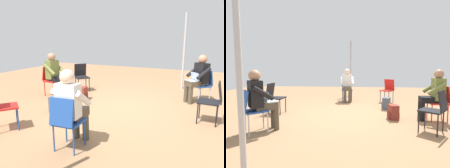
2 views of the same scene
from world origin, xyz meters
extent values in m
plane|color=#99704C|center=(0.00, 0.00, 0.00)|extent=(14.00, 14.00, 0.00)
cube|color=#1E4799|center=(1.98, 0.13, 0.43)|extent=(0.43, 0.43, 0.03)
cylinder|color=#1E4799|center=(1.82, -0.05, 0.21)|extent=(0.02, 0.02, 0.42)
cylinder|color=#1E4799|center=(1.79, 0.29, 0.21)|extent=(0.02, 0.02, 0.42)
cylinder|color=#1E4799|center=(2.16, -0.02, 0.21)|extent=(0.02, 0.02, 0.42)
cylinder|color=#1E4799|center=(2.13, 0.32, 0.21)|extent=(0.02, 0.02, 0.42)
cube|color=#1E4799|center=(2.17, 0.15, 0.65)|extent=(0.12, 0.39, 0.40)
cube|color=black|center=(-0.03, 2.02, 0.43)|extent=(0.42, 0.42, 0.03)
cylinder|color=black|center=(0.13, 1.84, 0.21)|extent=(0.02, 0.02, 0.42)
cylinder|color=black|center=(-0.21, 1.86, 0.21)|extent=(0.02, 0.02, 0.42)
cylinder|color=black|center=(0.15, 2.18, 0.21)|extent=(0.02, 0.02, 0.42)
cylinder|color=black|center=(-0.19, 2.20, 0.21)|extent=(0.02, 0.02, 0.42)
cube|color=black|center=(-0.02, 2.21, 0.65)|extent=(0.38, 0.12, 0.40)
cube|color=black|center=(-1.17, -1.65, 0.43)|extent=(0.56, 0.56, 0.03)
cylinder|color=black|center=(-1.19, -1.41, 0.21)|extent=(0.02, 0.02, 0.42)
cylinder|color=black|center=(-0.93, -1.63, 0.21)|extent=(0.02, 0.02, 0.42)
cylinder|color=black|center=(-1.41, -1.66, 0.21)|extent=(0.02, 0.02, 0.42)
cylinder|color=black|center=(-1.16, -1.89, 0.21)|extent=(0.02, 0.02, 0.42)
cube|color=black|center=(-1.30, -1.79, 0.65)|extent=(0.35, 0.32, 0.40)
cube|color=red|center=(1.87, -1.34, 0.43)|extent=(0.56, 0.56, 0.03)
cylinder|color=#1E4799|center=(1.63, -1.38, 0.21)|extent=(0.02, 0.02, 0.42)
cylinder|color=#1E4799|center=(1.84, -1.11, 0.21)|extent=(0.02, 0.02, 0.42)
cube|color=#1E4799|center=(-1.49, 1.78, 0.43)|extent=(0.57, 0.57, 0.03)
cylinder|color=#B7B7BC|center=(-1.25, 1.77, 0.21)|extent=(0.02, 0.02, 0.42)
cylinder|color=#B7B7BC|center=(-1.50, 1.54, 0.21)|extent=(0.02, 0.02, 0.42)
cylinder|color=#B7B7BC|center=(-1.48, 2.02, 0.21)|extent=(0.02, 0.02, 0.42)
cylinder|color=#B7B7BC|center=(-1.73, 1.79, 0.21)|extent=(0.02, 0.02, 0.42)
cube|color=#1E4799|center=(-1.62, 1.92, 0.65)|extent=(0.34, 0.33, 0.40)
cube|color=red|center=(-0.37, -2.12, 0.43)|extent=(0.43, 0.43, 0.03)
cylinder|color=red|center=(-0.52, -1.94, 0.21)|extent=(0.02, 0.02, 0.42)
cylinder|color=red|center=(-0.18, -1.97, 0.21)|extent=(0.02, 0.02, 0.42)
cylinder|color=red|center=(-0.55, -2.28, 0.21)|extent=(0.02, 0.02, 0.42)
cylinder|color=red|center=(-0.21, -2.31, 0.21)|extent=(0.02, 0.02, 0.42)
cube|color=red|center=(-0.38, -2.31, 0.65)|extent=(0.39, 0.13, 0.40)
cylinder|color=#4C4233|center=(-1.18, 1.58, 0.23)|extent=(0.11, 0.11, 0.45)
cylinder|color=#4C4233|center=(-1.32, 1.46, 0.23)|extent=(0.11, 0.11, 0.45)
cube|color=#4C4233|center=(-1.36, 1.64, 0.51)|extent=(0.51, 0.51, 0.14)
cube|color=black|center=(-1.49, 1.78, 0.77)|extent=(0.40, 0.39, 0.52)
sphere|color=#A87A5B|center=(-1.49, 1.78, 1.13)|extent=(0.22, 0.22, 0.22)
cylinder|color=black|center=(-1.28, 1.85, 0.80)|extent=(0.33, 0.35, 0.31)
cylinder|color=black|center=(-1.57, 1.57, 0.80)|extent=(0.33, 0.35, 0.31)
cube|color=#9EA0A5|center=(-1.29, 1.56, 0.59)|extent=(0.37, 0.37, 0.02)
cube|color=#B2D1F2|center=(-1.36, 1.64, 0.70)|extent=(0.26, 0.24, 0.20)
cylinder|color=#4C4233|center=(1.63, 0.02, 0.23)|extent=(0.11, 0.11, 0.45)
cylinder|color=#4C4233|center=(1.61, 0.20, 0.23)|extent=(0.11, 0.11, 0.45)
cube|color=#4C4233|center=(1.79, 0.12, 0.51)|extent=(0.44, 0.33, 0.14)
cube|color=silver|center=(1.98, 0.13, 0.77)|extent=(0.24, 0.36, 0.52)
sphere|color=beige|center=(1.98, 0.13, 1.13)|extent=(0.22, 0.22, 0.22)
cylinder|color=silver|center=(1.89, -0.07, 0.80)|extent=(0.40, 0.12, 0.31)
cylinder|color=silver|center=(1.86, 0.33, 0.80)|extent=(0.40, 0.12, 0.31)
cylinder|color=black|center=(-0.42, -1.76, 0.23)|extent=(0.11, 0.11, 0.45)
cylinder|color=black|center=(-0.24, -1.78, 0.23)|extent=(0.11, 0.11, 0.45)
cube|color=black|center=(-0.35, -1.94, 0.51)|extent=(0.34, 0.44, 0.14)
cube|color=olive|center=(-0.37, -2.12, 0.77)|extent=(0.36, 0.25, 0.52)
sphere|color=#A87A5B|center=(-0.37, -2.12, 1.13)|extent=(0.22, 0.22, 0.22)
cylinder|color=olive|center=(-0.56, -2.01, 0.80)|extent=(0.12, 0.40, 0.31)
cylinder|color=olive|center=(-0.16, -2.04, 0.80)|extent=(0.12, 0.40, 0.31)
cube|color=#475160|center=(0.74, -1.13, 0.18)|extent=(0.33, 0.29, 0.36)
cube|color=#39414D|center=(0.74, -1.13, 0.10)|extent=(0.27, 0.30, 0.16)
cube|color=maroon|center=(-0.32, -1.10, 0.18)|extent=(0.31, 0.24, 0.36)
cube|color=maroon|center=(-0.32, -1.10, 0.10)|extent=(0.23, 0.28, 0.16)
cylinder|color=#B2B2B7|center=(-2.84, 1.16, 1.21)|extent=(0.07, 0.07, 2.43)
camera|label=1|loc=(4.51, 2.03, 1.71)|focal=35.00mm
camera|label=2|loc=(-4.69, -0.12, 1.27)|focal=28.00mm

